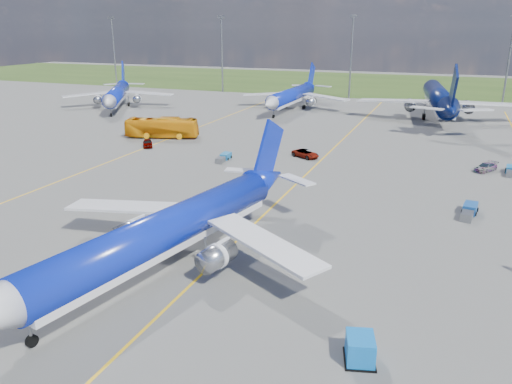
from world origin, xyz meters
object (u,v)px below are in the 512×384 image
(bg_jet_nw, at_px, (118,108))
(uld_container, at_px, (360,349))
(apron_bus, at_px, (162,128))
(baggage_tug_w, at_px, (469,211))
(service_car_a, at_px, (148,143))
(baggage_tug_c, at_px, (224,157))
(bg_jet_nnw, at_px, (292,110))
(baggage_tug_e, at_px, (511,171))
(service_car_c, at_px, (486,167))
(service_car_b, at_px, (306,154))
(bg_jet_n, at_px, (437,118))
(main_airliner, at_px, (167,269))

(bg_jet_nw, relative_size, uld_container, 18.39)
(apron_bus, bearing_deg, uld_container, -155.18)
(uld_container, relative_size, baggage_tug_w, 0.44)
(service_car_a, height_order, baggage_tug_c, service_car_a)
(service_car_a, height_order, baggage_tug_w, service_car_a)
(bg_jet_nw, relative_size, apron_bus, 2.90)
(bg_jet_nnw, distance_m, uld_container, 97.49)
(baggage_tug_c, bearing_deg, baggage_tug_e, 7.55)
(bg_jet_nw, xyz_separation_m, bg_jet_nnw, (41.74, 13.37, 0.00))
(bg_jet_nw, xyz_separation_m, baggage_tug_e, (87.37, -29.24, 0.45))
(service_car_c, height_order, baggage_tug_w, service_car_c)
(apron_bus, bearing_deg, bg_jet_nnw, -34.40)
(service_car_b, xyz_separation_m, baggage_tug_c, (-11.29, -6.19, -0.20))
(uld_container, bearing_deg, baggage_tug_c, 109.06)
(baggage_tug_e, bearing_deg, bg_jet_n, 110.76)
(bg_jet_n, relative_size, service_car_a, 12.90)
(bg_jet_n, xyz_separation_m, baggage_tug_c, (-28.99, -51.84, 0.44))
(main_airliner, distance_m, baggage_tug_c, 36.47)
(main_airliner, height_order, service_car_c, main_airliner)
(service_car_a, xyz_separation_m, service_car_c, (53.43, 4.73, -0.05))
(service_car_a, bearing_deg, main_airliner, -89.00)
(bg_jet_nnw, bearing_deg, main_airliner, -78.47)
(main_airliner, bearing_deg, baggage_tug_w, 55.03)
(service_car_c, xyz_separation_m, baggage_tug_e, (3.22, -0.25, -0.16))
(service_car_c, bearing_deg, bg_jet_nnw, 167.40)
(main_airliner, distance_m, service_car_c, 50.52)
(apron_bus, distance_m, service_car_b, 29.31)
(bg_jet_n, bearing_deg, bg_jet_nw, 3.39)
(bg_jet_n, relative_size, baggage_tug_c, 11.53)
(baggage_tug_e, bearing_deg, service_car_a, -169.57)
(bg_jet_nnw, xyz_separation_m, baggage_tug_e, (45.63, -42.62, 0.45))
(bg_jet_nnw, bearing_deg, baggage_tug_w, -56.19)
(service_car_b, height_order, baggage_tug_e, service_car_b)
(bg_jet_nnw, relative_size, service_car_b, 8.34)
(apron_bus, bearing_deg, baggage_tug_e, -109.59)
(bg_jet_n, xyz_separation_m, baggage_tug_w, (6.00, -63.46, 0.50))
(main_airliner, xyz_separation_m, baggage_tug_w, (24.18, 23.21, 0.50))
(uld_container, bearing_deg, baggage_tug_e, 60.39)
(uld_container, bearing_deg, service_car_b, 94.31)
(bg_jet_nnw, height_order, bg_jet_n, bg_jet_n)
(apron_bus, height_order, baggage_tug_e, apron_bus)
(bg_jet_n, relative_size, service_car_b, 10.69)
(service_car_b, distance_m, baggage_tug_w, 29.65)
(service_car_c, height_order, baggage_tug_e, service_car_c)
(bg_jet_n, distance_m, baggage_tug_w, 63.75)
(bg_jet_nw, relative_size, baggage_tug_e, 8.94)
(service_car_b, xyz_separation_m, service_car_c, (26.14, 1.92, -0.04))
(bg_jet_nnw, xyz_separation_m, main_airliner, (15.79, -85.30, 0.00))
(main_airliner, height_order, uld_container, main_airliner)
(uld_container, xyz_separation_m, service_car_a, (-44.36, 44.52, -0.19))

